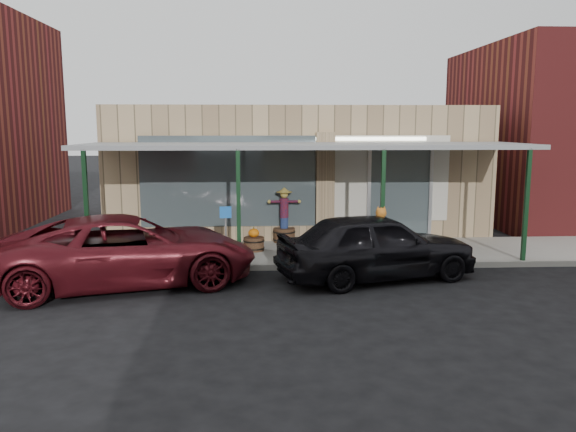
{
  "coord_description": "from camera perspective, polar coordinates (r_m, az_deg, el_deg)",
  "views": [
    {
      "loc": [
        -1.32,
        -11.63,
        3.56
      ],
      "look_at": [
        -0.55,
        2.6,
        1.29
      ],
      "focal_mm": 35.0,
      "sensor_mm": 36.0,
      "label": 1
    }
  ],
  "objects": [
    {
      "name": "parked_sedan",
      "position": [
        13.33,
        8.97,
        -2.99
      ],
      "size": [
        5.01,
        3.05,
        1.61
      ],
      "rotation": [
        0.0,
        0.0,
        1.84
      ],
      "color": "black",
      "rests_on": "ground"
    },
    {
      "name": "awning",
      "position": [
        15.25,
        1.89,
        7.0
      ],
      "size": [
        12.0,
        3.0,
        3.04
      ],
      "color": "gray",
      "rests_on": "ground"
    },
    {
      "name": "ground",
      "position": [
        12.23,
        3.27,
        -7.87
      ],
      "size": [
        120.0,
        120.0,
        0.0
      ],
      "primitive_type": "plane",
      "color": "black",
      "rests_on": "ground"
    },
    {
      "name": "sidewalk",
      "position": [
        15.67,
        1.82,
        -3.78
      ],
      "size": [
        40.0,
        3.2,
        0.15
      ],
      "primitive_type": "cube",
      "color": "gray",
      "rests_on": "ground"
    },
    {
      "name": "handicap_sign",
      "position": [
        14.27,
        -6.34,
        -1.05
      ],
      "size": [
        0.29,
        0.05,
        1.42
      ],
      "rotation": [
        0.0,
        0.0,
        0.12
      ],
      "color": "gray",
      "rests_on": "sidewalk"
    },
    {
      "name": "storefront",
      "position": [
        19.89,
        0.72,
        4.83
      ],
      "size": [
        12.0,
        6.25,
        4.2
      ],
      "color": "tan",
      "rests_on": "ground"
    },
    {
      "name": "block_buildings_near",
      "position": [
        21.09,
        6.06,
        9.57
      ],
      "size": [
        61.0,
        8.0,
        8.0
      ],
      "color": "maroon",
      "rests_on": "ground"
    },
    {
      "name": "car_maroon",
      "position": [
        13.21,
        -15.87,
        -3.36
      ],
      "size": [
        6.2,
        4.02,
        1.59
      ],
      "primitive_type": "imported",
      "rotation": [
        0.0,
        0.0,
        1.83
      ],
      "color": "#541018",
      "rests_on": "ground"
    },
    {
      "name": "barrel_pumpkin",
      "position": [
        15.62,
        -3.49,
        -2.67
      ],
      "size": [
        0.7,
        0.7,
        0.67
      ],
      "rotation": [
        0.0,
        0.0,
        -0.3
      ],
      "color": "#503820",
      "rests_on": "sidewalk"
    },
    {
      "name": "barrel_scarecrow",
      "position": [
        16.69,
        -0.39,
        -0.79
      ],
      "size": [
        1.0,
        0.67,
        1.64
      ],
      "rotation": [
        0.0,
        0.0,
        -0.06
      ],
      "color": "#503820",
      "rests_on": "sidewalk"
    }
  ]
}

